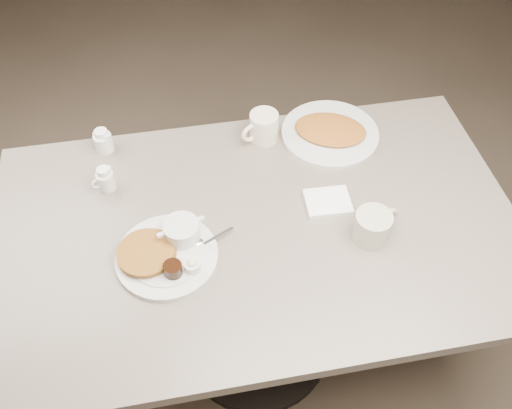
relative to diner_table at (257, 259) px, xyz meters
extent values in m
cube|color=#4C3F33|center=(0.00, 0.00, -0.59)|extent=(7.00, 8.00, 0.02)
cube|color=slate|center=(0.00, 0.00, 0.15)|extent=(1.50, 0.90, 0.04)
cylinder|color=black|center=(0.00, 0.00, -0.21)|extent=(0.14, 0.14, 0.69)
cylinder|color=black|center=(0.00, 0.00, -0.57)|extent=(0.56, 0.56, 0.03)
cylinder|color=silver|center=(-0.26, -0.06, 0.18)|extent=(0.35, 0.35, 0.01)
cylinder|color=silver|center=(-0.26, -0.06, 0.19)|extent=(0.26, 0.26, 0.00)
cylinder|color=#8D5A1D|center=(-0.31, -0.05, 0.19)|extent=(0.20, 0.20, 0.01)
cylinder|color=#8D5A1D|center=(-0.31, -0.06, 0.20)|extent=(0.19, 0.19, 0.01)
cylinder|color=silver|center=(-0.21, -0.01, 0.21)|extent=(0.12, 0.12, 0.05)
cube|color=silver|center=(-0.27, -0.03, 0.23)|extent=(0.02, 0.02, 0.01)
cube|color=silver|center=(-0.16, 0.00, 0.23)|extent=(0.02, 0.02, 0.01)
ellipsoid|color=silver|center=(-0.22, -0.01, 0.22)|extent=(0.05, 0.05, 0.03)
ellipsoid|color=silver|center=(-0.20, -0.01, 0.22)|extent=(0.05, 0.05, 0.02)
cylinder|color=black|center=(-0.25, -0.13, 0.20)|extent=(0.06, 0.06, 0.04)
cylinder|color=silver|center=(-0.20, -0.12, 0.20)|extent=(0.06, 0.06, 0.03)
ellipsoid|color=beige|center=(-0.20, -0.12, 0.21)|extent=(0.03, 0.03, 0.02)
cube|color=silver|center=(-0.12, -0.03, 0.19)|extent=(0.10, 0.05, 0.00)
ellipsoid|color=silver|center=(-0.17, -0.04, 0.19)|extent=(0.04, 0.03, 0.01)
cylinder|color=beige|center=(0.30, -0.09, 0.21)|extent=(0.13, 0.13, 0.09)
cylinder|color=black|center=(0.30, -0.09, 0.25)|extent=(0.11, 0.11, 0.01)
torus|color=beige|center=(0.35, -0.07, 0.21)|extent=(0.07, 0.04, 0.07)
cube|color=white|center=(0.22, 0.04, 0.18)|extent=(0.13, 0.11, 0.02)
cylinder|color=white|center=(0.09, 0.35, 0.22)|extent=(0.12, 0.12, 0.10)
torus|color=white|center=(0.04, 0.33, 0.22)|extent=(0.07, 0.04, 0.07)
cylinder|color=white|center=(-0.42, 0.22, 0.20)|extent=(0.06, 0.06, 0.06)
cylinder|color=white|center=(-0.42, 0.22, 0.24)|extent=(0.04, 0.04, 0.02)
cone|color=white|center=(-0.40, 0.23, 0.24)|extent=(0.02, 0.02, 0.02)
torus|color=white|center=(-0.44, 0.21, 0.20)|extent=(0.04, 0.02, 0.04)
cylinder|color=white|center=(-0.42, 0.39, 0.20)|extent=(0.07, 0.07, 0.06)
cylinder|color=white|center=(-0.42, 0.39, 0.24)|extent=(0.05, 0.05, 0.02)
cone|color=white|center=(-0.41, 0.37, 0.24)|extent=(0.03, 0.03, 0.02)
torus|color=white|center=(-0.44, 0.41, 0.20)|extent=(0.03, 0.04, 0.04)
cylinder|color=silver|center=(0.30, 0.33, 0.18)|extent=(0.42, 0.42, 0.01)
ellipsoid|color=#A86022|center=(0.30, 0.33, 0.19)|extent=(0.28, 0.24, 0.02)
camera|label=1|loc=(-0.17, -0.93, 1.39)|focal=38.09mm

